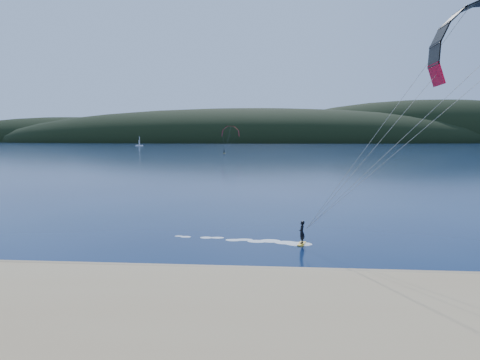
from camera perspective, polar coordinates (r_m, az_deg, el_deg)
The scene contains 6 objects.
ground at distance 23.26m, azimuth -5.92°, elevation -14.68°, with size 1800.00×1800.00×0.00m, color #08183B.
wet_sand at distance 27.45m, azimuth -4.12°, elevation -11.40°, with size 220.00×2.50×0.10m.
headland at distance 766.79m, azimuth 4.74°, elevation 4.73°, with size 1200.00×310.00×140.00m.
kitesurfer_near at distance 31.67m, azimuth 27.51°, elevation 12.47°, with size 25.15×7.73×16.87m.
kitesurfer_far at distance 224.22m, azimuth -1.21°, elevation 5.68°, with size 8.83×6.65×11.61m.
sailboat at distance 443.72m, azimuth -12.53°, elevation 4.29°, with size 7.15×4.56×10.10m.
Camera 1 is at (4.21, -21.45, 7.96)m, focal length 33.99 mm.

